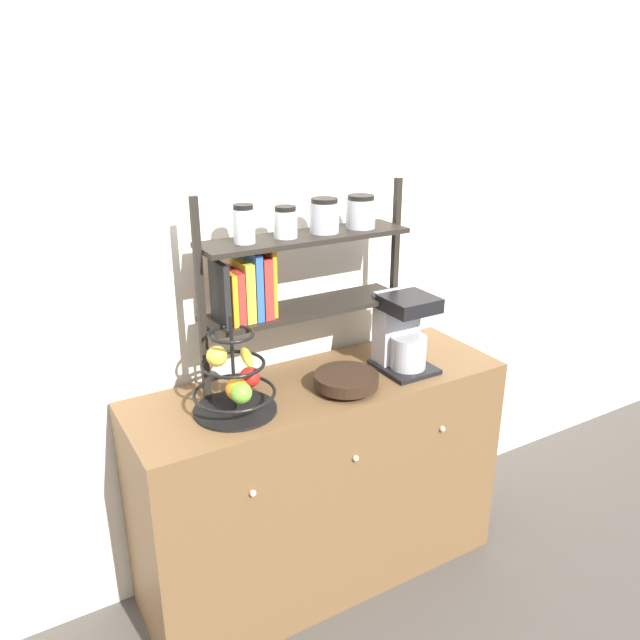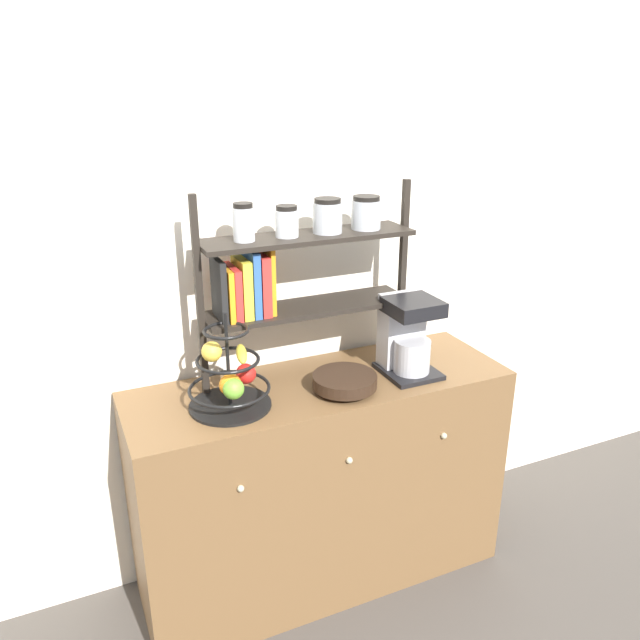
# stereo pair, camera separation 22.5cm
# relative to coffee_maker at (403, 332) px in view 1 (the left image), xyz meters

# --- Properties ---
(ground_plane) EXTENTS (12.00, 12.00, 0.00)m
(ground_plane) POSITION_rel_coffee_maker_xyz_m (-0.34, -0.20, -1.04)
(ground_plane) COLOR #47423D
(wall_back) EXTENTS (7.00, 0.05, 2.60)m
(wall_back) POSITION_rel_coffee_maker_xyz_m (-0.34, 0.33, 0.26)
(wall_back) COLOR silver
(wall_back) RESTS_ON ground_plane
(sideboard) EXTENTS (1.46, 0.49, 0.89)m
(sideboard) POSITION_rel_coffee_maker_xyz_m (-0.34, 0.04, -0.60)
(sideboard) COLOR brown
(sideboard) RESTS_ON ground_plane
(coffee_maker) EXTENTS (0.20, 0.23, 0.30)m
(coffee_maker) POSITION_rel_coffee_maker_xyz_m (0.00, 0.00, 0.00)
(coffee_maker) COLOR black
(coffee_maker) RESTS_ON sideboard
(fruit_stand) EXTENTS (0.29, 0.29, 0.35)m
(fruit_stand) POSITION_rel_coffee_maker_xyz_m (-0.71, -0.01, -0.04)
(fruit_stand) COLOR black
(fruit_stand) RESTS_ON sideboard
(wooden_bowl) EXTENTS (0.24, 0.24, 0.06)m
(wooden_bowl) POSITION_rel_coffee_maker_xyz_m (-0.29, -0.05, -0.11)
(wooden_bowl) COLOR black
(wooden_bowl) RESTS_ON sideboard
(shelf_hutch) EXTENTS (0.83, 0.20, 0.72)m
(shelf_hutch) POSITION_rel_coffee_maker_xyz_m (-0.43, 0.13, 0.30)
(shelf_hutch) COLOR black
(shelf_hutch) RESTS_ON sideboard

